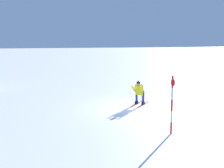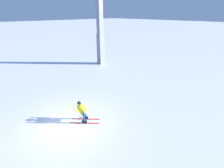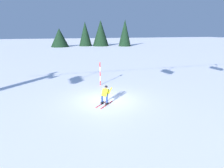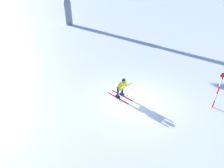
# 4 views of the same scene
# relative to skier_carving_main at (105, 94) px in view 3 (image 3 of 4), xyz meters

# --- Properties ---
(ground_plane) EXTENTS (260.00, 260.00, 0.00)m
(ground_plane) POSITION_rel_skier_carving_main_xyz_m (-0.25, -0.79, -0.76)
(ground_plane) COLOR white
(skier_carving_main) EXTENTS (1.56, 1.56, 1.47)m
(skier_carving_main) POSITION_rel_skier_carving_main_xyz_m (0.00, 0.00, 0.00)
(skier_carving_main) COLOR red
(skier_carving_main) RESTS_ON ground_plane
(trail_marker_pole) EXTENTS (0.07, 0.28, 2.23)m
(trail_marker_pole) POSITION_rel_skier_carving_main_xyz_m (-0.87, -5.04, 0.44)
(trail_marker_pole) COLOR red
(trail_marker_pole) RESTS_ON ground_plane
(tree_line_ridge) EXTENTS (26.66, 9.20, 8.90)m
(tree_line_ridge) POSITION_rel_skier_carving_main_xyz_m (-10.29, -54.46, 3.22)
(tree_line_ridge) COLOR black
(tree_line_ridge) RESTS_ON ground_plane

